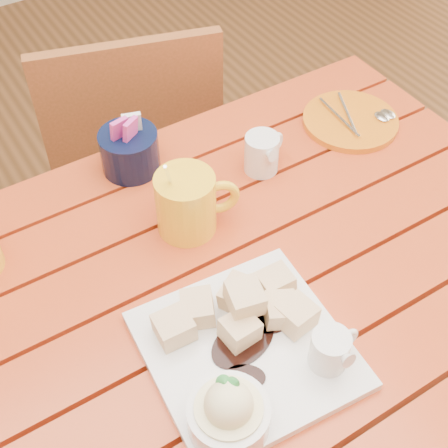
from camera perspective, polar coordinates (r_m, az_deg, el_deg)
table at (r=1.05m, az=-0.33°, el=-9.68°), size 1.20×0.79×0.75m
dessert_plate at (r=0.86m, az=2.05°, el=-12.05°), size 0.29×0.29×0.11m
coffee_mug_right at (r=1.01m, az=-3.33°, el=1.99°), size 0.14×0.10×0.16m
cream_pitcher at (r=1.12m, az=3.58°, el=6.54°), size 0.09×0.08×0.08m
sugar_caddy at (r=1.13m, az=-8.63°, el=6.69°), size 0.11×0.11×0.12m
orange_saucer at (r=1.27m, az=11.55°, el=9.26°), size 0.19×0.19×0.02m
chair_far at (r=1.61m, az=-8.17°, el=6.44°), size 0.50×0.50×0.85m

